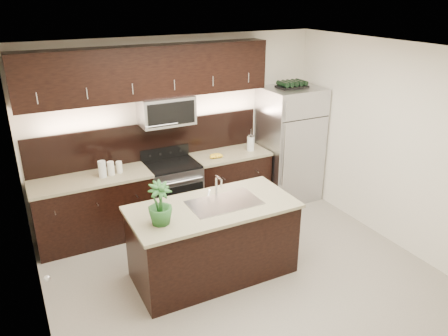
{
  "coord_description": "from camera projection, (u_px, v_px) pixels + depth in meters",
  "views": [
    {
      "loc": [
        -2.27,
        -3.91,
        3.27
      ],
      "look_at": [
        0.02,
        0.55,
        1.23
      ],
      "focal_mm": 35.0,
      "sensor_mm": 36.0,
      "label": 1
    }
  ],
  "objects": [
    {
      "name": "ground",
      "position": [
        243.0,
        275.0,
        5.41
      ],
      "size": [
        4.5,
        4.5,
        0.0
      ],
      "primitive_type": "plane",
      "color": "gray",
      "rests_on": "ground"
    },
    {
      "name": "room_walls",
      "position": [
        238.0,
        148.0,
        4.69
      ],
      "size": [
        4.52,
        4.02,
        2.71
      ],
      "color": "silver",
      "rests_on": "ground"
    },
    {
      "name": "counter_run",
      "position": [
        160.0,
        195.0,
        6.43
      ],
      "size": [
        3.51,
        0.65,
        0.94
      ],
      "color": "black",
      "rests_on": "ground"
    },
    {
      "name": "upper_fixtures",
      "position": [
        151.0,
        80.0,
        5.93
      ],
      "size": [
        3.49,
        0.4,
        1.66
      ],
      "color": "black",
      "rests_on": "counter_run"
    },
    {
      "name": "island",
      "position": [
        213.0,
        240.0,
        5.27
      ],
      "size": [
        1.96,
        0.96,
        0.94
      ],
      "color": "black",
      "rests_on": "ground"
    },
    {
      "name": "sink_faucet",
      "position": [
        224.0,
        201.0,
        5.16
      ],
      "size": [
        0.84,
        0.5,
        0.28
      ],
      "color": "silver",
      "rests_on": "island"
    },
    {
      "name": "refrigerator",
      "position": [
        289.0,
        144.0,
        7.15
      ],
      "size": [
        0.9,
        0.81,
        1.87
      ],
      "primitive_type": "cube",
      "color": "#B2B2B7",
      "rests_on": "ground"
    },
    {
      "name": "wine_rack",
      "position": [
        292.0,
        84.0,
        6.78
      ],
      "size": [
        0.46,
        0.29,
        0.11
      ],
      "color": "black",
      "rests_on": "refrigerator"
    },
    {
      "name": "plant",
      "position": [
        160.0,
        204.0,
        4.61
      ],
      "size": [
        0.32,
        0.32,
        0.48
      ],
      "primitive_type": "imported",
      "rotation": [
        0.0,
        0.0,
        0.25
      ],
      "color": "#215120",
      "rests_on": "island"
    },
    {
      "name": "canisters",
      "position": [
        109.0,
        168.0,
        5.89
      ],
      "size": [
        0.33,
        0.14,
        0.23
      ],
      "rotation": [
        0.0,
        0.0,
        0.2
      ],
      "color": "silver",
      "rests_on": "counter_run"
    },
    {
      "name": "french_press",
      "position": [
        251.0,
        143.0,
        6.8
      ],
      "size": [
        0.12,
        0.12,
        0.34
      ],
      "rotation": [
        0.0,
        0.0,
        0.2
      ],
      "color": "silver",
      "rests_on": "counter_run"
    },
    {
      "name": "bananas",
      "position": [
        212.0,
        156.0,
        6.52
      ],
      "size": [
        0.22,
        0.18,
        0.06
      ],
      "primitive_type": "ellipsoid",
      "rotation": [
        0.0,
        0.0,
        -0.11
      ],
      "color": "yellow",
      "rests_on": "counter_run"
    }
  ]
}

